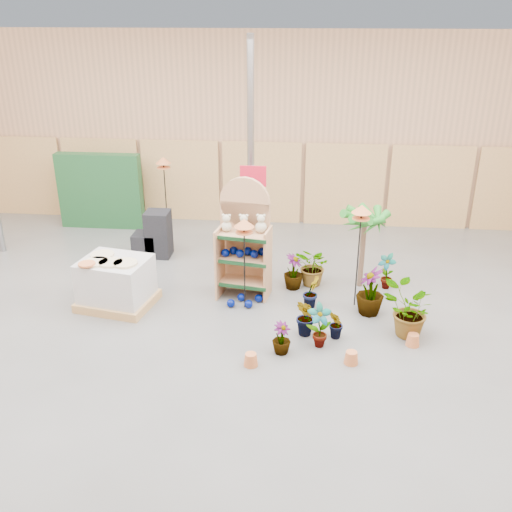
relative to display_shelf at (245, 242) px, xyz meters
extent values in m
cube|color=#555554|center=(-0.03, -2.07, -1.06)|extent=(15.00, 12.00, 0.10)
cube|color=white|center=(-0.03, -2.07, 3.54)|extent=(15.00, 12.00, 0.10)
cube|color=tan|center=(-0.03, 3.98, 1.24)|extent=(15.00, 0.10, 4.50)
cylinder|color=gray|center=(-0.03, 1.43, 1.24)|extent=(0.14, 0.14, 4.50)
cube|color=tan|center=(-6.03, 3.85, -0.01)|extent=(1.90, 0.06, 2.00)
cube|color=tan|center=(-4.03, 3.85, -0.01)|extent=(1.90, 0.06, 2.00)
cube|color=tan|center=(-2.03, 3.85, -0.01)|extent=(1.90, 0.06, 2.00)
cube|color=tan|center=(-0.03, 3.85, -0.01)|extent=(1.90, 0.06, 2.00)
cube|color=tan|center=(1.97, 3.85, -0.01)|extent=(1.90, 0.06, 2.00)
cube|color=tan|center=(3.97, 3.85, -0.01)|extent=(1.90, 0.06, 2.00)
cube|color=tan|center=(0.00, 0.10, -0.14)|extent=(0.92, 0.23, 1.74)
cylinder|color=tan|center=(0.00, 0.10, 0.74)|extent=(0.92, 0.23, 0.92)
cube|color=tan|center=(0.00, -0.16, -0.70)|extent=(0.95, 0.65, 0.04)
cube|color=#0F3819|center=(0.00, -0.42, -0.70)|extent=(0.87, 0.18, 0.06)
cube|color=tan|center=(0.00, -0.16, -0.24)|extent=(0.95, 0.65, 0.04)
cube|color=#0F3819|center=(0.00, -0.42, -0.24)|extent=(0.87, 0.18, 0.06)
cube|color=tan|center=(0.00, -0.16, 0.22)|extent=(0.95, 0.65, 0.04)
cube|color=#0F3819|center=(0.00, -0.42, 0.22)|extent=(0.87, 0.18, 0.06)
cube|color=tan|center=(-0.44, -0.16, -0.34)|extent=(0.13, 0.51, 1.33)
cube|color=tan|center=(0.44, -0.16, -0.34)|extent=(0.13, 0.51, 1.33)
sphere|color=beige|center=(-0.31, -0.10, 0.34)|extent=(0.18, 0.18, 0.18)
sphere|color=beige|center=(-0.31, -0.10, 0.49)|extent=(0.14, 0.14, 0.14)
sphere|color=beige|center=(0.00, -0.10, 0.34)|extent=(0.19, 0.19, 0.19)
sphere|color=beige|center=(0.00, -0.10, 0.50)|extent=(0.14, 0.14, 0.14)
sphere|color=beige|center=(0.31, -0.10, 0.35)|extent=(0.21, 0.21, 0.21)
sphere|color=beige|center=(0.31, -0.10, 0.51)|extent=(0.14, 0.14, 0.14)
sphere|color=#010E60|center=(-0.33, -0.19, -0.14)|extent=(0.15, 0.15, 0.15)
sphere|color=#010E60|center=(-0.20, -0.06, -0.14)|extent=(0.15, 0.15, 0.15)
sphere|color=#010E60|center=(-0.07, -0.19, -0.14)|extent=(0.15, 0.15, 0.15)
sphere|color=#010E60|center=(0.07, -0.06, -0.14)|extent=(0.15, 0.15, 0.15)
sphere|color=#010E60|center=(0.20, -0.19, -0.14)|extent=(0.15, 0.15, 0.15)
sphere|color=#010E60|center=(0.33, -0.06, -0.14)|extent=(0.15, 0.15, 0.15)
sphere|color=#010E60|center=(-0.18, -0.62, -0.93)|extent=(0.15, 0.15, 0.15)
sphere|color=#010E60|center=(-0.02, -0.38, -0.93)|extent=(0.15, 0.15, 0.15)
sphere|color=#010E60|center=(0.14, -0.62, -0.93)|extent=(0.15, 0.15, 0.15)
sphere|color=#010E60|center=(0.30, -0.38, -0.93)|extent=(0.15, 0.15, 0.15)
cube|color=tan|center=(-2.22, -0.73, -0.93)|extent=(1.42, 1.25, 0.16)
cube|color=silver|center=(-2.22, -0.73, -0.49)|extent=(1.30, 1.13, 0.73)
cylinder|color=beige|center=(-2.48, -0.88, -0.10)|extent=(0.42, 0.42, 0.04)
cylinder|color=beige|center=(-2.22, -0.88, -0.10)|extent=(0.42, 0.42, 0.04)
cylinder|color=beige|center=(-1.96, -0.88, -0.10)|extent=(0.42, 0.42, 0.04)
cylinder|color=beige|center=(-2.48, -0.57, -0.10)|extent=(0.42, 0.42, 0.04)
cube|color=black|center=(-2.03, 1.52, -0.76)|extent=(0.50, 0.50, 0.50)
cube|color=black|center=(-2.03, 1.52, -0.26)|extent=(0.50, 0.50, 0.50)
cube|color=black|center=(-2.33, 1.52, -0.76)|extent=(0.50, 0.50, 0.50)
cube|color=#1A4B25|center=(-3.83, 3.13, -0.11)|extent=(2.00, 0.30, 1.80)
cylinder|color=gray|center=(0.07, 0.93, 0.09)|extent=(0.05, 0.05, 2.20)
cube|color=red|center=(0.07, 0.89, 0.99)|extent=(0.50, 0.03, 0.40)
cylinder|color=black|center=(0.07, -0.59, -0.29)|extent=(0.02, 0.02, 1.44)
cylinder|color=#D4713C|center=(0.07, -0.59, 0.43)|extent=(0.30, 0.30, 0.02)
cone|color=#D4713C|center=(0.07, -0.59, 0.60)|extent=(0.34, 0.34, 0.14)
cylinder|color=black|center=(2.02, -0.32, -0.18)|extent=(0.02, 0.02, 1.66)
cylinder|color=#D4713C|center=(2.02, -0.32, 0.65)|extent=(0.30, 0.30, 0.02)
cone|color=#D4713C|center=(2.02, -0.32, 0.82)|extent=(0.34, 0.34, 0.14)
cylinder|color=black|center=(-2.12, 2.62, -0.18)|extent=(0.02, 0.02, 1.65)
cylinder|color=#D4713C|center=(-2.12, 2.62, 0.64)|extent=(0.30, 0.30, 0.02)
cone|color=#D4713C|center=(-2.12, 2.62, 0.81)|extent=(0.34, 0.34, 0.14)
cylinder|color=brown|center=(2.17, 0.48, -0.36)|extent=(0.10, 0.10, 1.30)
imported|color=#247E23|center=(1.17, -1.45, -0.67)|extent=(0.43, 0.46, 0.67)
imported|color=#247E23|center=(2.26, -0.60, -0.58)|extent=(0.54, 0.54, 0.86)
imported|color=#247E23|center=(2.65, 0.43, -0.66)|extent=(0.44, 0.44, 0.70)
imported|color=#247E23|center=(1.24, -0.47, -0.71)|extent=(0.39, 0.41, 0.59)
imported|color=#247E23|center=(1.28, 0.42, -0.62)|extent=(0.93, 0.92, 0.78)
imported|color=#247E23|center=(0.80, -1.99, -0.75)|extent=(0.41, 0.41, 0.52)
imported|color=#247E23|center=(1.38, -1.75, -0.64)|extent=(0.44, 0.35, 0.74)
imported|color=#247E23|center=(1.66, -1.49, -0.75)|extent=(0.27, 0.32, 0.51)
imported|color=#247E23|center=(2.79, -1.30, -0.56)|extent=(0.91, 0.82, 0.90)
imported|color=#247E23|center=(0.89, 0.25, -0.67)|extent=(0.46, 0.46, 0.68)
camera|label=1|loc=(1.15, -9.51, 3.94)|focal=40.00mm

